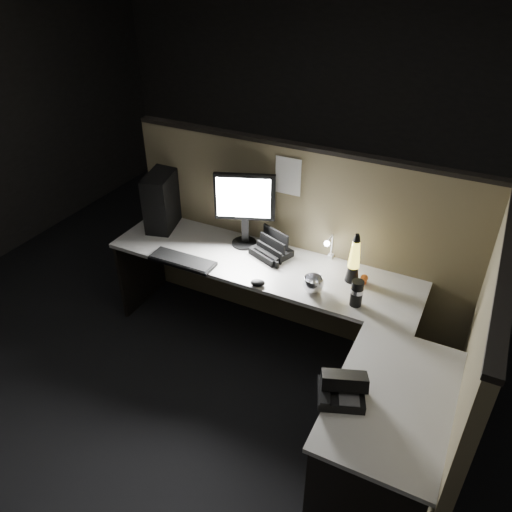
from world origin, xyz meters
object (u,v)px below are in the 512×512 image
at_px(monitor, 245,203).
at_px(keyboard, 182,261).
at_px(pc_tower, 163,199).
at_px(desk_phone, 341,389).
at_px(lava_lamp, 354,262).

height_order(monitor, keyboard, monitor).
bearing_deg(keyboard, pc_tower, 135.57).
bearing_deg(desk_phone, pc_tower, 128.68).
xyz_separation_m(monitor, lava_lamp, (0.88, -0.10, -0.19)).
bearing_deg(pc_tower, keyboard, -58.78).
height_order(monitor, desk_phone, monitor).
relative_size(monitor, keyboard, 1.16).
xyz_separation_m(pc_tower, lava_lamp, (1.59, -0.08, -0.07)).
xyz_separation_m(pc_tower, keyboard, (0.44, -0.42, -0.21)).
relative_size(pc_tower, keyboard, 0.91).
bearing_deg(monitor, desk_phone, -65.13).
bearing_deg(keyboard, desk_phone, -26.18).
bearing_deg(lava_lamp, monitor, 173.34).
relative_size(lava_lamp, desk_phone, 1.26).
xyz_separation_m(keyboard, desk_phone, (1.41, -0.67, 0.04)).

